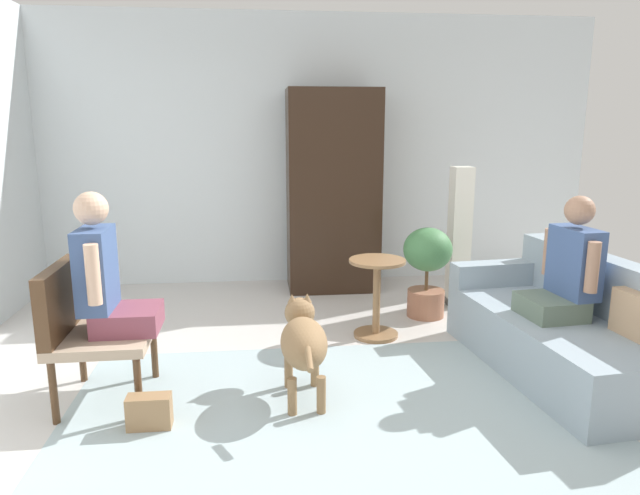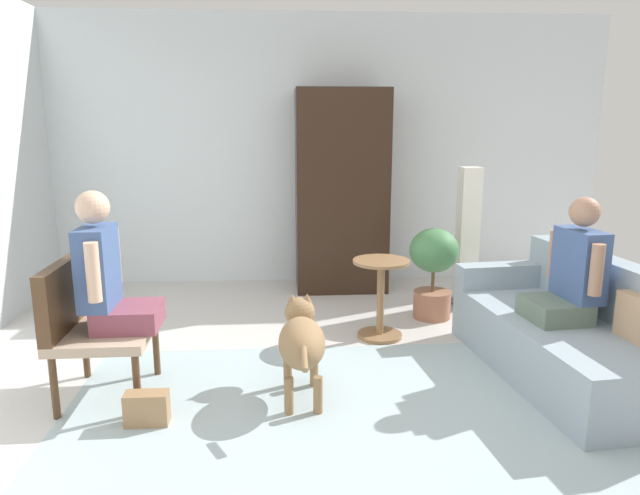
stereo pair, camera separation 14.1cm
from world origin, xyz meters
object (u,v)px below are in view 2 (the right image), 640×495
object	(u,v)px
couch	(568,334)
column_lamp	(467,239)
person_on_couch	(572,272)
dog	(302,340)
round_end_table	(381,295)
armoire_cabinet	(341,191)
potted_plant	(434,265)
person_on_armchair	(107,275)
handbag	(147,409)
armchair	(86,318)

from	to	relation	value
couch	column_lamp	world-z (taller)	column_lamp
person_on_couch	dog	xyz separation A→B (m)	(-1.80, -0.17, -0.35)
round_end_table	column_lamp	xyz separation A→B (m)	(0.94, 0.76, 0.29)
column_lamp	armoire_cabinet	distance (m)	1.35
round_end_table	column_lamp	size ratio (longest dim) A/B	0.49
round_end_table	potted_plant	xyz separation A→B (m)	(0.54, 0.44, 0.13)
dog	armoire_cabinet	xyz separation A→B (m)	(0.50, 2.42, 0.64)
person_on_armchair	armoire_cabinet	size ratio (longest dim) A/B	0.42
handbag	armoire_cabinet	bearing A→B (deg)	62.73
dog	column_lamp	size ratio (longest dim) A/B	0.65
round_end_table	armoire_cabinet	xyz separation A→B (m)	(-0.17, 1.45, 0.66)
potted_plant	handbag	distance (m)	2.74
armchair	handbag	world-z (taller)	armchair
dog	column_lamp	distance (m)	2.38
couch	person_on_couch	bearing A→B (deg)	-139.58
person_on_couch	person_on_armchair	xyz separation A→B (m)	(-2.97, -0.07, 0.06)
couch	armchair	distance (m)	3.16
column_lamp	handbag	size ratio (longest dim) A/B	5.31
armchair	column_lamp	world-z (taller)	column_lamp
armchair	person_on_couch	bearing A→B (deg)	1.39
armchair	dog	bearing A→B (deg)	-4.28
armoire_cabinet	armchair	bearing A→B (deg)	-128.15
person_on_armchair	armoire_cabinet	bearing A→B (deg)	54.12
armchair	handbag	distance (m)	0.71
dog	potted_plant	size ratio (longest dim) A/B	1.06
armchair	dog	world-z (taller)	armchair
round_end_table	dog	bearing A→B (deg)	-124.38
handbag	dog	bearing A→B (deg)	18.04
dog	column_lamp	xyz separation A→B (m)	(1.61, 1.73, 0.27)
couch	column_lamp	bearing A→B (deg)	98.24
potted_plant	armchair	bearing A→B (deg)	-152.46
armchair	person_on_armchair	size ratio (longest dim) A/B	1.01
person_on_armchair	dog	size ratio (longest dim) A/B	1.00
couch	potted_plant	xyz separation A→B (m)	(-0.62, 1.22, 0.19)
column_lamp	armoire_cabinet	world-z (taller)	armoire_cabinet
armchair	person_on_couch	size ratio (longest dim) A/B	1.06
couch	dog	world-z (taller)	couch
couch	column_lamp	size ratio (longest dim) A/B	1.42
potted_plant	handbag	xyz separation A→B (m)	(-2.11, -1.71, -0.38)
person_on_couch	column_lamp	xyz separation A→B (m)	(-0.19, 1.56, -0.08)
column_lamp	armoire_cabinet	size ratio (longest dim) A/B	0.64
column_lamp	armchair	bearing A→B (deg)	-150.84
person_on_armchair	column_lamp	distance (m)	3.23
person_on_couch	column_lamp	bearing A→B (deg)	96.95
round_end_table	couch	bearing A→B (deg)	-33.79
potted_plant	person_on_armchair	bearing A→B (deg)	-151.07
potted_plant	handbag	bearing A→B (deg)	-140.91
person_on_armchair	handbag	world-z (taller)	person_on_armchair
person_on_armchair	armoire_cabinet	xyz separation A→B (m)	(1.68, 2.32, 0.23)
potted_plant	armoire_cabinet	bearing A→B (deg)	125.26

